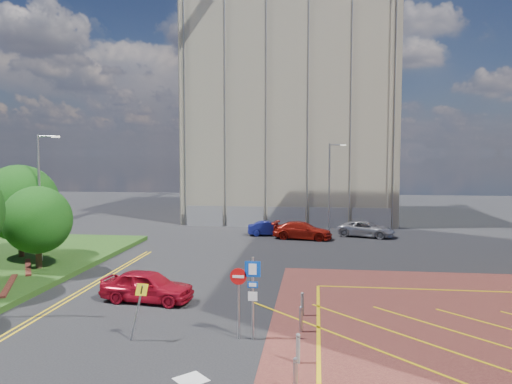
% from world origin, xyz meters
% --- Properties ---
extents(ground, '(140.00, 140.00, 0.00)m').
position_xyz_m(ground, '(0.00, 0.00, 0.00)').
color(ground, black).
rests_on(ground, ground).
extents(tree_c, '(4.00, 4.00, 4.90)m').
position_xyz_m(tree_c, '(-13.50, 10.00, 3.19)').
color(tree_c, '#3D2B1C').
rests_on(tree_c, grass_bed).
extents(tree_d, '(5.00, 5.00, 6.08)m').
position_xyz_m(tree_d, '(-16.50, 13.00, 3.87)').
color(tree_d, '#3D2B1C').
rests_on(tree_d, grass_bed).
extents(lamp_left_far, '(1.53, 0.16, 8.00)m').
position_xyz_m(lamp_left_far, '(-14.42, 12.00, 4.66)').
color(lamp_left_far, '#9EA0A8').
rests_on(lamp_left_far, grass_bed).
extents(lamp_back, '(1.53, 0.16, 8.00)m').
position_xyz_m(lamp_back, '(4.08, 28.00, 4.36)').
color(lamp_back, '#9EA0A8').
rests_on(lamp_back, ground).
extents(sign_cluster, '(1.17, 0.12, 3.20)m').
position_xyz_m(sign_cluster, '(0.30, 0.98, 1.95)').
color(sign_cluster, '#9EA0A8').
rests_on(sign_cluster, ground).
extents(warning_sign, '(0.71, 0.41, 2.25)m').
position_xyz_m(warning_sign, '(-3.76, 0.32, 1.43)').
color(warning_sign, '#9EA0A8').
rests_on(warning_sign, ground).
extents(bollard_row, '(0.14, 11.14, 0.90)m').
position_xyz_m(bollard_row, '(2.30, -1.67, 0.47)').
color(bollard_row, '#9EA0A8').
rests_on(bollard_row, forecourt).
extents(construction_building, '(21.20, 19.20, 22.00)m').
position_xyz_m(construction_building, '(0.00, 40.00, 11.00)').
color(construction_building, gray).
rests_on(construction_building, ground).
extents(construction_fence, '(21.60, 0.06, 2.00)m').
position_xyz_m(construction_fence, '(1.00, 30.00, 1.00)').
color(construction_fence, gray).
rests_on(construction_fence, ground).
extents(car_red_left, '(4.66, 2.32, 1.53)m').
position_xyz_m(car_red_left, '(-5.17, 5.28, 0.76)').
color(car_red_left, '#AA0E21').
rests_on(car_red_left, ground).
extents(car_blue_back, '(3.90, 1.78, 1.24)m').
position_xyz_m(car_blue_back, '(-1.15, 25.21, 0.62)').
color(car_blue_back, navy).
rests_on(car_blue_back, ground).
extents(car_red_back, '(5.16, 2.75, 1.42)m').
position_xyz_m(car_red_back, '(1.72, 23.77, 0.71)').
color(car_red_back, '#A3180E').
rests_on(car_red_back, ground).
extents(car_silver_back, '(5.20, 3.54, 1.32)m').
position_xyz_m(car_silver_back, '(7.12, 25.61, 0.66)').
color(car_silver_back, '#AEADB4').
rests_on(car_silver_back, ground).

